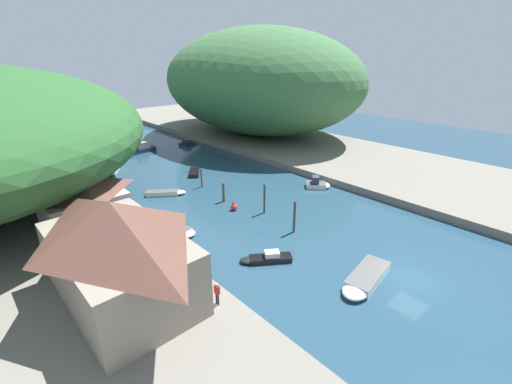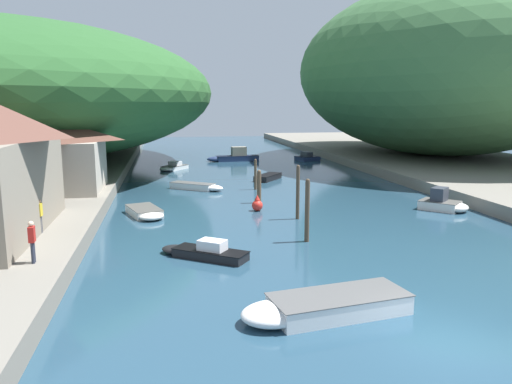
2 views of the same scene
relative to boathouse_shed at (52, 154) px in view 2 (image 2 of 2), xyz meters
name	(u,v)px [view 2 (image 2 of 2)]	position (x,y,z in m)	size (l,w,h in m)	color
water_surface	(261,185)	(16.17, 5.66, -3.61)	(130.00, 130.00, 0.00)	#234256
right_bank	(495,173)	(39.34, 5.66, -3.14)	(22.00, 120.00, 0.93)	slate
hillside_left	(17,94)	(-8.09, 23.05, 4.57)	(42.89, 60.04, 14.50)	#285628
hillside_right	(437,71)	(40.44, 19.41, 7.36)	(31.90, 44.66, 20.08)	#3D6B3D
boathouse_shed	(52,154)	(0.00, 0.00, 0.00)	(7.26, 6.96, 5.18)	#B2A899
boat_mid_channel	(444,204)	(26.35, -7.11, -3.15)	(3.37, 3.46, 1.52)	silver
boat_moored_right	(202,252)	(9.50, -14.69, -3.32)	(4.28, 3.49, 0.91)	black
boat_far_right_bank	(233,157)	(16.20, 24.16, -3.08)	(6.60, 2.04, 1.77)	navy
boat_small_dinghy	(270,176)	(17.67, 8.69, -3.35)	(3.67, 4.38, 0.52)	black
boat_navy_launch	(320,307)	(12.94, -21.96, -3.26)	(6.15, 2.81, 0.70)	white
boat_red_skiff	(199,187)	(10.57, 3.95, -3.34)	(4.59, 3.77, 0.55)	white
boat_open_rowboat	(309,158)	(25.80, 23.29, -3.26)	(3.66, 2.98, 1.10)	navy
boat_near_quay	(173,167)	(8.66, 17.05, -3.32)	(3.49, 3.93, 0.89)	white
boat_far_upstream	(146,213)	(6.61, -5.44, -3.36)	(2.76, 4.23, 0.51)	silver
mooring_post_second	(307,210)	(15.07, -12.92, -1.93)	(0.24, 0.24, 3.33)	#4C3D2D
mooring_post_middle	(298,192)	(15.94, -7.82, -1.90)	(0.23, 0.23, 3.40)	#4C3D2D
mooring_post_fourth	(259,186)	(14.52, -2.39, -2.39)	(0.31, 0.31, 2.42)	brown
mooring_post_farthest	(255,174)	(15.27, 3.25, -2.31)	(0.22, 0.22, 2.58)	brown
channel_buoy_near	(257,205)	(13.90, -5.05, -3.18)	(0.74, 0.74, 1.10)	red
person_on_quay	(39,213)	(1.88, -12.33, -1.70)	(0.24, 0.39, 1.69)	#282D3D
person_by_boathouse	(32,239)	(2.70, -17.11, -1.70)	(0.24, 0.39, 1.69)	#282D3D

